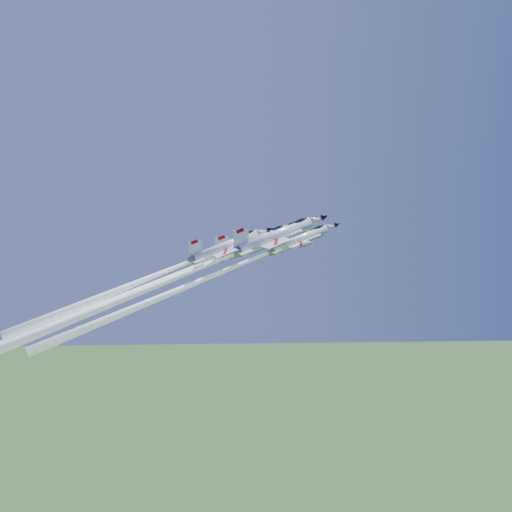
{
  "coord_description": "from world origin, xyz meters",
  "views": [
    {
      "loc": [
        -5.09,
        -97.2,
        84.19
      ],
      "look_at": [
        0.0,
        0.0,
        78.72
      ],
      "focal_mm": 40.0,
      "sensor_mm": 36.0,
      "label": 1
    }
  ],
  "objects_px": {
    "jet_lead": "(203,280)",
    "jet_left": "(131,293)",
    "jet_slot": "(154,276)",
    "jet_right": "(134,294)"
  },
  "relations": [
    {
      "from": "jet_lead",
      "to": "jet_left",
      "type": "xyz_separation_m",
      "value": [
        -12.84,
        5.85,
        -2.85
      ]
    },
    {
      "from": "jet_lead",
      "to": "jet_slot",
      "type": "xyz_separation_m",
      "value": [
        -7.69,
        -3.14,
        0.93
      ]
    },
    {
      "from": "jet_left",
      "to": "jet_slot",
      "type": "relative_size",
      "value": 1.56
    },
    {
      "from": "jet_lead",
      "to": "jet_slot",
      "type": "bearing_deg",
      "value": -83.65
    },
    {
      "from": "jet_left",
      "to": "jet_slot",
      "type": "xyz_separation_m",
      "value": [
        5.14,
        -8.99,
        3.78
      ]
    },
    {
      "from": "jet_right",
      "to": "jet_slot",
      "type": "bearing_deg",
      "value": 116.92
    },
    {
      "from": "jet_lead",
      "to": "jet_left",
      "type": "distance_m",
      "value": 14.39
    },
    {
      "from": "jet_lead",
      "to": "jet_right",
      "type": "bearing_deg",
      "value": -77.34
    },
    {
      "from": "jet_left",
      "to": "jet_right",
      "type": "xyz_separation_m",
      "value": [
        2.42,
        -11.51,
        1.2
      ]
    },
    {
      "from": "jet_lead",
      "to": "jet_left",
      "type": "height_order",
      "value": "jet_left"
    }
  ]
}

